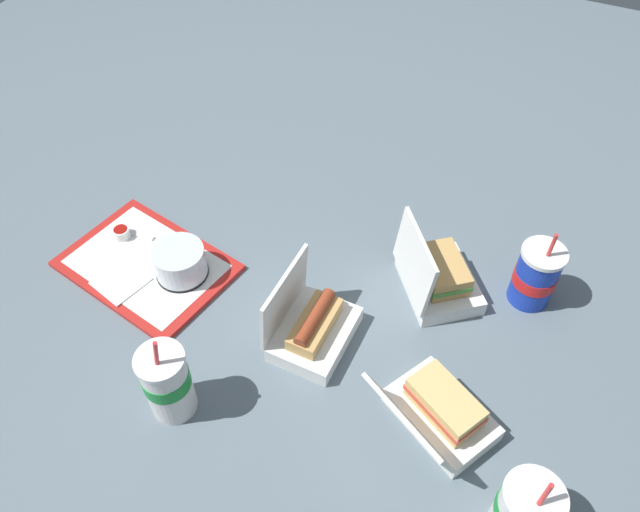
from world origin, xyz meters
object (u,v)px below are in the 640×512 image
cake_container (180,263)px  soda_cup_front (167,382)px  food_tray (147,266)px  soda_cup_right (536,275)px  ketchup_cup (121,232)px  clamshell_hotdog_front (311,327)px  plastic_fork (133,233)px  clamshell_sandwich_right (439,412)px  soda_cup_back (525,511)px  clamshell_sandwich_corner (437,277)px

cake_container → soda_cup_front: (0.16, -0.28, 0.04)m
food_tray → soda_cup_right: (0.81, 0.28, 0.07)m
ketchup_cup → clamshell_hotdog_front: size_ratio=0.21×
plastic_fork → clamshell_sandwich_right: (0.80, -0.16, 0.03)m
soda_cup_front → soda_cup_right: size_ratio=1.09×
food_tray → soda_cup_back: size_ratio=2.04×
clamshell_hotdog_front → ketchup_cup: bearing=173.0°
soda_cup_front → soda_cup_back: soda_cup_front is taller
cake_container → clamshell_sandwich_corner: (0.53, 0.20, -0.00)m
plastic_fork → clamshell_hotdog_front: clamshell_hotdog_front is taller
clamshell_sandwich_right → clamshell_sandwich_corner: (-0.10, 0.30, 0.00)m
ketchup_cup → clamshell_sandwich_corner: (0.72, 0.17, 0.02)m
clamshell_hotdog_front → cake_container: bearing=175.1°
food_tray → ketchup_cup: bearing=154.7°
clamshell_sandwich_corner → soda_cup_back: size_ratio=1.17×
cake_container → plastic_fork: (-0.17, 0.05, -0.03)m
clamshell_sandwich_right → soda_cup_back: 0.22m
plastic_fork → soda_cup_back: soda_cup_back is taller
clamshell_sandwich_right → cake_container: bearing=170.8°
cake_container → plastic_fork: cake_container is taller
food_tray → plastic_fork: plastic_fork is taller
cake_container → food_tray: bearing=-172.8°
ketchup_cup → clamshell_sandwich_right: clamshell_sandwich_right is taller
clamshell_sandwich_corner → soda_cup_right: size_ratio=1.13×
food_tray → plastic_fork: size_ratio=3.76×
clamshell_sandwich_corner → soda_cup_right: soda_cup_right is taller
soda_cup_back → clamshell_sandwich_right: bearing=144.9°
ketchup_cup → soda_cup_back: 1.03m
clamshell_sandwich_right → soda_cup_back: size_ratio=1.29×
cake_container → plastic_fork: bearing=163.0°
food_tray → clamshell_sandwich_right: 0.72m
plastic_fork → clamshell_hotdog_front: bearing=-14.0°
clamshell_hotdog_front → clamshell_sandwich_right: size_ratio=0.71×
clamshell_hotdog_front → clamshell_sandwich_right: clamshell_hotdog_front is taller
clamshell_hotdog_front → clamshell_sandwich_right: 0.30m
food_tray → cake_container: size_ratio=3.54×
food_tray → soda_cup_back: (0.90, -0.22, 0.07)m
plastic_fork → clamshell_sandwich_corner: bearing=7.2°
ketchup_cup → clamshell_hotdog_front: 0.53m
ketchup_cup → soda_cup_front: 0.48m
ketchup_cup → soda_cup_back: bearing=-14.8°
food_tray → soda_cup_right: 0.86m
soda_cup_front → soda_cup_back: bearing=4.4°
ketchup_cup → plastic_fork: (0.02, 0.02, -0.01)m
food_tray → clamshell_sandwich_right: size_ratio=1.59×
clamshell_sandwich_right → soda_cup_back: (0.18, -0.13, 0.03)m
food_tray → clamshell_sandwich_right: bearing=-7.2°
ketchup_cup → clamshell_sandwich_right: 0.83m
ketchup_cup → clamshell_hotdog_front: (0.52, -0.06, 0.01)m
cake_container → clamshell_sandwich_right: clamshell_sandwich_right is taller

